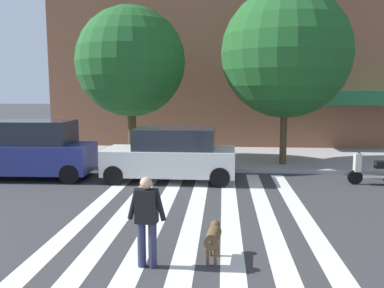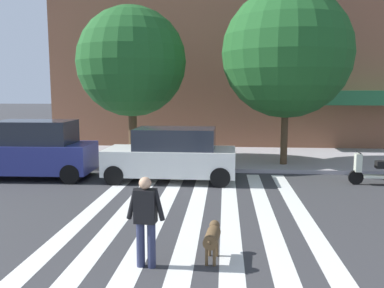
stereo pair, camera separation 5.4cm
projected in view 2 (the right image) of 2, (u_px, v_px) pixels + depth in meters
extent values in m
plane|color=#353538|center=(217.00, 238.00, 8.63)|extent=(160.00, 160.00, 0.00)
cube|color=#A6A0A5|center=(222.00, 158.00, 18.42)|extent=(80.00, 6.00, 0.15)
cube|color=silver|center=(66.00, 234.00, 8.90)|extent=(0.45, 13.24, 0.01)
cube|color=silver|center=(106.00, 235.00, 8.83)|extent=(0.45, 13.24, 0.01)
cube|color=silver|center=(147.00, 236.00, 8.75)|extent=(0.45, 13.24, 0.01)
cube|color=silver|center=(189.00, 237.00, 8.68)|extent=(0.45, 13.24, 0.01)
cube|color=silver|center=(231.00, 239.00, 8.61)|extent=(0.45, 13.24, 0.01)
cube|color=silver|center=(274.00, 240.00, 8.54)|extent=(0.45, 13.24, 0.01)
cube|color=silver|center=(317.00, 241.00, 8.46)|extent=(0.45, 13.24, 0.01)
cube|color=#286E40|center=(356.00, 98.00, 19.91)|extent=(6.89, 1.60, 0.70)
cube|color=navy|center=(32.00, 157.00, 14.46)|extent=(4.39, 1.99, 1.00)
cube|color=#232833|center=(35.00, 132.00, 14.33)|extent=(2.70, 1.71, 0.81)
cylinder|color=black|center=(70.00, 174.00, 13.59)|extent=(0.67, 0.24, 0.66)
cylinder|color=black|center=(86.00, 165.00, 15.27)|extent=(0.67, 0.24, 0.66)
cube|color=silver|center=(170.00, 161.00, 14.07)|extent=(4.49, 1.94, 0.87)
cube|color=#232833|center=(175.00, 138.00, 13.95)|extent=(2.73, 1.69, 0.71)
cylinder|color=black|center=(114.00, 175.00, 13.43)|extent=(0.66, 0.23, 0.66)
cylinder|color=black|center=(127.00, 166.00, 15.13)|extent=(0.66, 0.23, 0.66)
cylinder|color=black|center=(220.00, 177.00, 13.10)|extent=(0.66, 0.23, 0.66)
cylinder|color=black|center=(221.00, 167.00, 14.80)|extent=(0.66, 0.23, 0.66)
cylinder|color=black|center=(356.00, 177.00, 13.51)|extent=(0.48, 0.12, 0.48)
cube|color=silver|center=(375.00, 176.00, 13.43)|extent=(0.81, 0.35, 0.08)
cube|color=black|center=(384.00, 165.00, 13.35)|extent=(0.53, 0.32, 0.24)
cube|color=silver|center=(358.00, 163.00, 13.44)|extent=(0.21, 0.29, 0.60)
cylinder|color=black|center=(359.00, 152.00, 13.39)|extent=(0.05, 0.50, 0.04)
cylinder|color=#4C3823|center=(133.00, 127.00, 17.15)|extent=(0.35, 0.35, 2.89)
sphere|color=#1E5623|center=(132.00, 62.00, 16.79)|extent=(4.53, 4.53, 4.53)
cylinder|color=#4C3823|center=(284.00, 127.00, 16.27)|extent=(0.28, 0.28, 3.02)
sphere|color=#1E5623|center=(287.00, 53.00, 15.88)|extent=(5.09, 5.09, 5.09)
cylinder|color=#282D4C|center=(141.00, 244.00, 7.22)|extent=(0.16, 0.16, 0.82)
cylinder|color=#282D4C|center=(152.00, 245.00, 7.18)|extent=(0.16, 0.16, 0.82)
cube|color=black|center=(145.00, 206.00, 7.11)|extent=(0.40, 0.27, 0.60)
cylinder|color=black|center=(132.00, 204.00, 7.14)|extent=(0.23, 0.11, 0.57)
cylinder|color=black|center=(159.00, 205.00, 7.06)|extent=(0.23, 0.11, 0.57)
sphere|color=tan|center=(145.00, 183.00, 7.05)|extent=(0.24, 0.24, 0.22)
cylinder|color=brown|center=(212.00, 237.00, 7.45)|extent=(0.32, 0.64, 0.26)
sphere|color=brown|center=(215.00, 225.00, 7.82)|extent=(0.22, 0.22, 0.20)
cylinder|color=brown|center=(209.00, 243.00, 7.04)|extent=(0.06, 0.24, 0.16)
cylinder|color=brown|center=(210.00, 248.00, 7.71)|extent=(0.06, 0.06, 0.32)
cylinder|color=brown|center=(217.00, 248.00, 7.69)|extent=(0.06, 0.06, 0.32)
cylinder|color=brown|center=(207.00, 257.00, 7.29)|extent=(0.06, 0.06, 0.32)
cylinder|color=brown|center=(214.00, 257.00, 7.27)|extent=(0.06, 0.06, 0.32)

